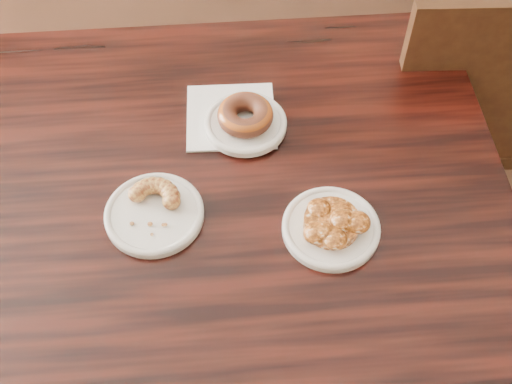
% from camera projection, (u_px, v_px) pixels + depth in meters
% --- Properties ---
extents(floor, '(5.00, 5.00, 0.00)m').
position_uv_depth(floor, '(180.00, 286.00, 1.82)').
color(floor, black).
rests_on(floor, ground).
extents(cafe_table, '(1.20, 1.20, 0.75)m').
position_uv_depth(cafe_table, '(241.00, 305.00, 1.38)').
color(cafe_table, black).
rests_on(cafe_table, floor).
extents(chair_far, '(0.61, 0.61, 0.90)m').
position_uv_depth(chair_far, '(454.00, 95.00, 1.64)').
color(chair_far, black).
rests_on(chair_far, floor).
extents(napkin, '(0.20, 0.20, 0.00)m').
position_uv_depth(napkin, '(231.00, 116.00, 1.19)').
color(napkin, white).
rests_on(napkin, cafe_table).
extents(plate_donut, '(0.15, 0.15, 0.01)m').
position_uv_depth(plate_donut, '(245.00, 124.00, 1.17)').
color(plate_donut, white).
rests_on(plate_donut, napkin).
extents(plate_cruller, '(0.16, 0.16, 0.01)m').
position_uv_depth(plate_cruller, '(154.00, 214.00, 1.06)').
color(plate_cruller, silver).
rests_on(plate_cruller, cafe_table).
extents(plate_fritter, '(0.16, 0.16, 0.01)m').
position_uv_depth(plate_fritter, '(331.00, 228.00, 1.04)').
color(plate_fritter, white).
rests_on(plate_fritter, cafe_table).
extents(glazed_donut, '(0.10, 0.10, 0.04)m').
position_uv_depth(glazed_donut, '(245.00, 115.00, 1.15)').
color(glazed_donut, '#944C15').
rests_on(glazed_donut, plate_donut).
extents(apple_fritter, '(0.13, 0.13, 0.03)m').
position_uv_depth(apple_fritter, '(332.00, 221.00, 1.02)').
color(apple_fritter, '#411C07').
rests_on(apple_fritter, plate_fritter).
extents(cruller_fragment, '(0.10, 0.10, 0.03)m').
position_uv_depth(cruller_fragment, '(153.00, 208.00, 1.04)').
color(cruller_fragment, '#5A2712').
rests_on(cruller_fragment, plate_cruller).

